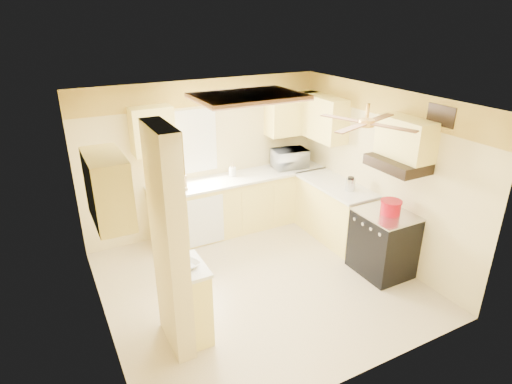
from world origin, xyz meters
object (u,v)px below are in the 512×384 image
stove (383,243)px  dutch_oven (391,207)px  microwave (290,158)px  bowl (190,265)px  kettle (350,184)px

stove → dutch_oven: bearing=-27.0°
microwave → dutch_oven: microwave is taller
stove → bowl: size_ratio=4.42×
bowl → stove: bearing=0.6°
dutch_oven → stove: bearing=153.0°
stove → dutch_oven: 0.55m
kettle → stove: bearing=-92.8°
stove → microwave: microwave is taller
microwave → dutch_oven: 2.18m
dutch_oven → kettle: bearing=89.7°
bowl → kettle: kettle is taller
microwave → kettle: size_ratio=2.71×
microwave → bowl: size_ratio=2.83×
kettle → microwave: bearing=101.0°
microwave → kettle: 1.34m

